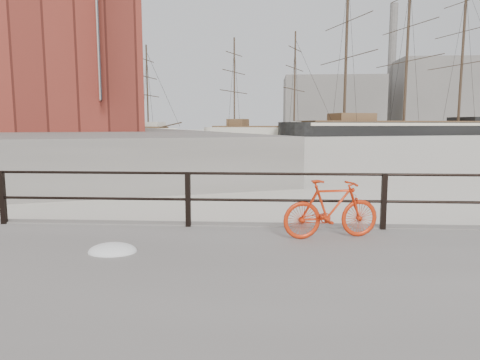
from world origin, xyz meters
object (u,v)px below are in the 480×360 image
(bicycle, at_px, (331,209))
(workboat_near, at_px, (61,147))
(workboat_far, at_px, (20,142))
(barque_black, at_px, (403,135))
(schooner_mid, at_px, (263,135))
(schooner_left, at_px, (123,136))

(bicycle, relative_size, workboat_near, 0.13)
(workboat_near, bearing_deg, workboat_far, 103.00)
(bicycle, distance_m, workboat_near, 40.11)
(barque_black, height_order, workboat_far, barque_black)
(barque_black, bearing_deg, bicycle, -129.22)
(bicycle, distance_m, barque_black, 91.14)
(bicycle, distance_m, schooner_mid, 85.88)
(workboat_near, xyz_separation_m, workboat_far, (-11.06, 11.58, 0.00))
(barque_black, bearing_deg, schooner_left, 166.94)
(bicycle, height_order, schooner_mid, schooner_mid)
(workboat_far, bearing_deg, workboat_near, -56.47)
(schooner_left, distance_m, workboat_far, 32.81)
(barque_black, xyz_separation_m, workboat_far, (-60.45, -41.07, 0.00))
(workboat_far, bearing_deg, schooner_left, 75.78)
(schooner_left, distance_m, workboat_near, 45.16)
(bicycle, bearing_deg, schooner_left, 97.62)
(bicycle, bearing_deg, schooner_mid, 77.83)
(schooner_left, height_order, workboat_near, schooner_left)
(schooner_left, xyz_separation_m, workboat_near, (8.74, -44.31, 0.00))
(schooner_left, bearing_deg, workboat_far, -84.74)
(workboat_far, bearing_deg, bicycle, -64.87)
(schooner_mid, bearing_deg, workboat_near, -87.77)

